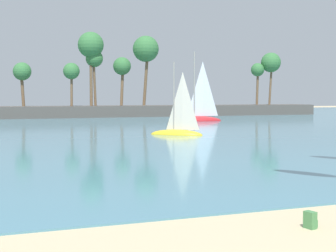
# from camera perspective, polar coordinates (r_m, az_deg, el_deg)

# --- Properties ---
(sea) EXTENTS (220.00, 103.59, 0.06)m
(sea) POSITION_cam_1_polar(r_m,az_deg,el_deg) (64.71, -13.55, 0.46)
(sea) COLOR teal
(sea) RESTS_ON ground
(palm_headland) EXTENTS (93.89, 6.13, 13.25)m
(palm_headland) POSITION_cam_1_polar(r_m,az_deg,el_deg) (76.69, -12.74, 3.14)
(palm_headland) COLOR #514C47
(palm_headland) RESTS_ON ground
(backpack_by_trailer) EXTENTS (0.32, 0.33, 0.44)m
(backpack_by_trailer) POSITION_cam_1_polar(r_m,az_deg,el_deg) (13.32, 16.18, -10.45)
(backpack_by_trailer) COLOR #47844C
(backpack_by_trailer) RESTS_ON ground
(sailboat_mid_bay) EXTENTS (6.89, 2.79, 9.71)m
(sailboat_mid_bay) POSITION_cam_1_polar(r_m,az_deg,el_deg) (64.34, 3.47, 1.34)
(sailboat_mid_bay) COLOR red
(sailboat_mid_bay) RESTS_ON sea
(sailboat_far_left) EXTENTS (4.44, 3.95, 6.65)m
(sailboat_far_left) POSITION_cam_1_polar(r_m,az_deg,el_deg) (41.75, 1.11, -0.22)
(sailboat_far_left) COLOR yellow
(sailboat_far_left) RESTS_ON sea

